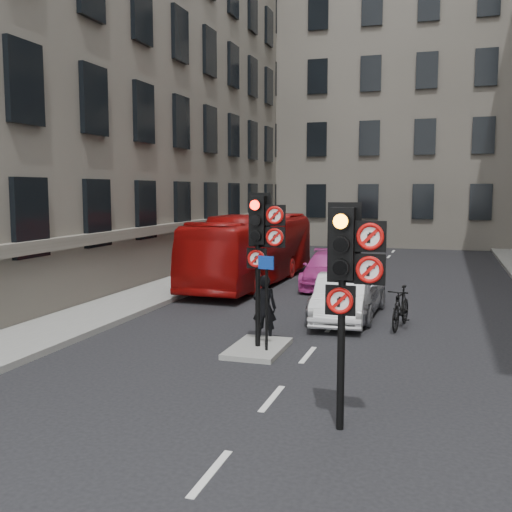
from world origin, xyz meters
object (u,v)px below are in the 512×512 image
Objects in this scene: signal_near at (348,268)px; signal_far at (261,236)px; info_sign at (266,290)px; bus_red at (253,249)px; motorcycle at (401,308)px; car_silver at (349,289)px; car_white at (341,298)px; car_pink at (328,270)px; motorcyclist at (264,308)px.

signal_near is 1.00× the size of signal_far.
signal_near is 1.65× the size of info_sign.
bus_red is 8.87m from motorcycle.
bus_red reaches higher than car_silver.
info_sign is at bearing -108.36° from car_white.
motorcyclist is (0.01, -8.69, 0.16)m from car_pink.
motorcycle is 3.96m from motorcyclist.
car_silver is 4.01m from motorcyclist.
bus_red is at bearing -78.42° from motorcyclist.
info_sign reaches higher than car_silver.
motorcyclist is (-0.22, 1.01, -1.87)m from signal_far.
signal_near reaches higher than car_white.
signal_near reaches higher than bus_red.
car_silver is 2.10× the size of info_sign.
car_pink is at bearing 91.36° from signal_far.
info_sign is (-1.11, -5.01, 0.75)m from car_silver.
car_white is 6.06m from car_pink.
motorcyclist is 1.55m from info_sign.
signal_far is at bearing 94.55° from motorcyclist.
bus_red reaches higher than motorcyclist.
signal_near reaches higher than car_pink.
car_silver is at bearing 148.97° from motorcycle.
car_silver is 2.10m from motorcycle.
car_pink is (-1.47, 5.88, 0.00)m from car_white.
signal_near is at bearing -83.46° from car_pink.
info_sign is (-2.73, -3.69, 0.95)m from motorcycle.
signal_near reaches higher than car_silver.
car_silver is at bearing -45.36° from bus_red.
signal_near is at bearing -84.31° from motorcycle.
motorcycle is at bearing -68.48° from car_pink.
signal_near is at bearing -79.83° from car_silver.
signal_near is 0.79× the size of car_silver.
car_pink is 7.07m from motorcycle.
signal_near is 0.78× the size of car_pink.
car_pink reaches higher than car_white.
signal_near is at bearing -56.98° from signal_far.
bus_red is (-3.29, 9.64, -1.32)m from signal_far.
signal_far is 1.24m from info_sign.
motorcyclist is (-1.47, -2.81, 0.17)m from car_white.
car_silver is at bearing 85.75° from info_sign.
signal_far is 0.79× the size of car_silver.
car_white is at bearing -125.51° from motorcyclist.
signal_near is 6.01m from motorcyclist.
signal_far is 10.27m from bus_red.
car_white reaches higher than motorcycle.
car_white is (1.24, 3.82, -2.04)m from signal_far.
car_pink is at bearing 100.84° from info_sign.
car_silver is 5.19m from info_sign.
bus_red is at bearing 117.72° from info_sign.
car_silver is at bearing -77.80° from car_pink.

